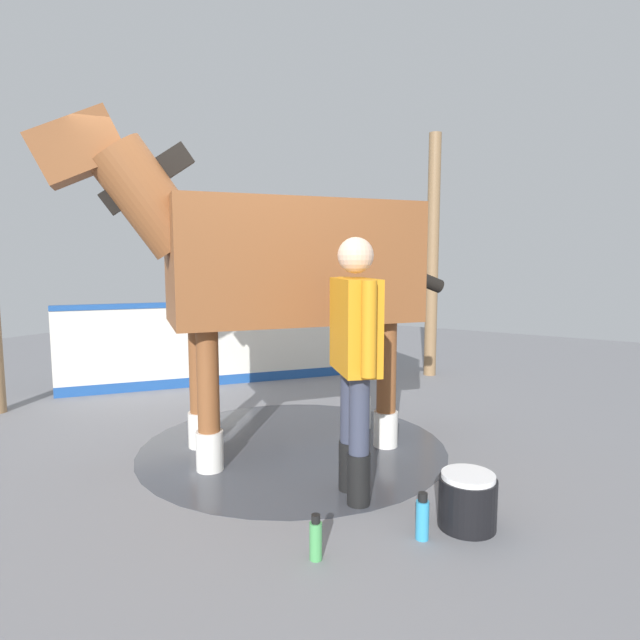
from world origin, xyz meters
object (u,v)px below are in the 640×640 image
bottle_shampoo (422,518)px  handler (355,350)px  horse (279,266)px  wash_bucket (467,501)px  bottle_spray (316,539)px

bottle_shampoo → handler: bearing=-24.9°
handler → bottle_shampoo: size_ratio=6.30×
horse → wash_bucket: size_ratio=8.04×
bottle_spray → wash_bucket: bearing=-127.5°
bottle_shampoo → bottle_spray: bottle_shampoo is taller
wash_bucket → bottle_spray: 0.94m
bottle_shampoo → bottle_spray: bearing=50.4°
handler → wash_bucket: size_ratio=5.07×
handler → bottle_spray: size_ratio=6.92×
bottle_shampoo → bottle_spray: size_ratio=1.10×
bottle_spray → bottle_shampoo: bearing=-129.6°
horse → bottle_shampoo: horse is taller
horse → handler: size_ratio=1.59×
horse → wash_bucket: 2.20m
handler → wash_bucket: handler is taller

